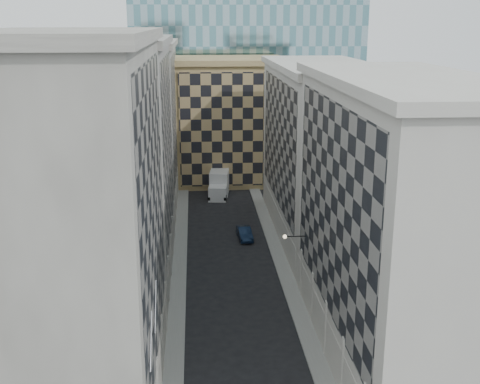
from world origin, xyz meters
TOP-DOWN VIEW (x-y plane):
  - sidewalk_west at (-5.25, 30.00)m, footprint 1.50×100.00m
  - sidewalk_east at (5.25, 30.00)m, footprint 1.50×100.00m
  - bldg_left_a at (-10.88, 11.00)m, footprint 10.80×22.80m
  - bldg_left_b at (-10.88, 33.00)m, footprint 10.80×22.80m
  - bldg_left_c at (-10.88, 55.00)m, footprint 10.80×22.80m
  - bldg_right_a at (10.88, 15.00)m, footprint 10.80×26.80m
  - bldg_right_b at (10.89, 42.00)m, footprint 10.80×28.80m
  - tan_block at (2.00, 67.90)m, footprint 16.80×14.80m
  - church_tower at (0.00, 82.00)m, footprint 7.20×7.20m
  - flagpoles_left at (-5.90, 6.00)m, footprint 0.10×6.33m
  - bracket_lamp at (4.38, 24.00)m, footprint 1.98×0.36m
  - box_truck at (-0.12, 58.25)m, footprint 3.32×6.57m
  - dark_car at (2.07, 40.28)m, footprint 1.77×4.28m

SIDE VIEW (x-z plane):
  - sidewalk_west at x=-5.25m, z-range 0.00..0.15m
  - sidewalk_east at x=5.25m, z-range 0.00..0.15m
  - dark_car at x=2.07m, z-range 0.00..1.38m
  - box_truck at x=-0.12m, z-range -0.22..3.23m
  - bracket_lamp at x=4.38m, z-range 6.02..6.38m
  - flagpoles_left at x=-5.90m, z-range 6.83..9.17m
  - tan_block at x=2.00m, z-range 0.04..18.84m
  - bldg_right_b at x=10.89m, z-range 0.00..19.70m
  - bldg_right_a at x=10.88m, z-range -0.03..20.67m
  - bldg_left_c at x=-10.88m, z-range -0.02..21.68m
  - bldg_left_b at x=-10.88m, z-range -0.03..22.67m
  - bldg_left_a at x=-10.88m, z-range -0.03..23.67m
  - church_tower at x=0.00m, z-range 1.20..52.70m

